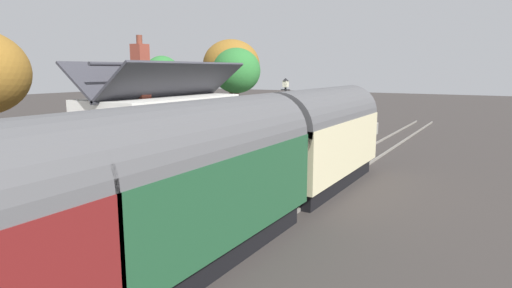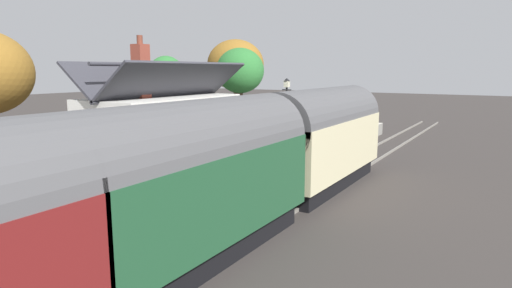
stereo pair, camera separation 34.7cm
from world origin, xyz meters
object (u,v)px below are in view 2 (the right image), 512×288
(bench_by_lamp, at_px, (326,121))
(tree_distant, at_px, (166,82))
(lamp_post_platform, at_px, (287,101))
(planter_by_door, at_px, (90,190))
(tree_behind_building, at_px, (240,71))
(station_building, at_px, (164,127))
(planter_edge_far, at_px, (302,122))
(planter_bench_right, at_px, (43,184))
(tree_far_right, at_px, (235,65))
(bench_near_building, at_px, (270,135))
(train, at_px, (207,174))
(bench_mid_platform, at_px, (305,126))
(station_sign_board, at_px, (137,170))
(planter_under_sign, at_px, (348,125))

(bench_by_lamp, xyz_separation_m, tree_distant, (-5.23, 10.69, 2.84))
(bench_by_lamp, relative_size, lamp_post_platform, 0.37)
(planter_by_door, bearing_deg, tree_behind_building, 18.89)
(station_building, height_order, planter_edge_far, station_building)
(planter_edge_far, bearing_deg, planter_by_door, -175.09)
(planter_bench_right, relative_size, tree_distant, 0.14)
(tree_distant, distance_m, tree_far_right, 7.40)
(station_building, distance_m, lamp_post_platform, 6.25)
(bench_near_building, xyz_separation_m, tree_far_right, (9.87, 9.06, 4.15))
(station_building, bearing_deg, tree_behind_building, 19.34)
(train, distance_m, planter_bench_right, 6.07)
(tree_distant, bearing_deg, planter_by_door, -144.93)
(station_building, relative_size, planter_by_door, 7.40)
(bench_by_lamp, relative_size, planter_by_door, 1.39)
(train, relative_size, tree_far_right, 3.16)
(planter_edge_far, bearing_deg, bench_mid_platform, -149.65)
(station_building, height_order, planter_bench_right, station_building)
(planter_bench_right, height_order, tree_far_right, tree_far_right)
(planter_by_door, bearing_deg, bench_near_building, 1.61)
(planter_edge_far, height_order, planter_bench_right, planter_bench_right)
(planter_bench_right, bearing_deg, train, -78.53)
(station_sign_board, distance_m, tree_behind_building, 20.61)
(planter_by_door, distance_m, tree_distant, 19.09)
(train, relative_size, lamp_post_platform, 6.41)
(bench_near_building, height_order, station_sign_board, station_sign_board)
(tree_behind_building, bearing_deg, bench_by_lamp, -72.84)
(station_building, bearing_deg, tree_far_right, 24.12)
(planter_by_door, distance_m, planter_edge_far, 19.88)
(station_sign_board, bearing_deg, planter_under_sign, 0.74)
(tree_behind_building, bearing_deg, lamp_post_platform, -135.15)
(bench_near_building, distance_m, tree_far_right, 14.03)
(station_building, distance_m, bench_mid_platform, 12.34)
(bench_by_lamp, height_order, lamp_post_platform, lamp_post_platform)
(tree_behind_building, bearing_deg, tree_distant, 126.69)
(train, bearing_deg, planter_under_sign, 8.10)
(planter_edge_far, bearing_deg, planter_under_sign, -89.40)
(tree_distant, bearing_deg, planter_under_sign, -70.77)
(station_sign_board, height_order, tree_distant, tree_distant)
(planter_by_door, bearing_deg, planter_edge_far, 4.91)
(station_building, xyz_separation_m, tree_far_right, (17.20, 7.70, 2.98))
(bench_by_lamp, xyz_separation_m, planter_by_door, (-20.66, -0.14, -0.18))
(planter_edge_far, bearing_deg, tree_behind_building, 102.99)
(bench_near_building, relative_size, planter_bench_right, 1.61)
(bench_near_building, height_order, planter_by_door, bench_near_building)
(planter_edge_far, bearing_deg, train, -161.99)
(bench_by_lamp, distance_m, station_sign_board, 20.62)
(bench_by_lamp, xyz_separation_m, station_sign_board, (-20.49, -2.23, 0.71))
(station_building, xyz_separation_m, planter_by_door, (-5.37, -1.72, -1.35))
(tree_behind_building, bearing_deg, station_sign_board, -155.40)
(station_building, xyz_separation_m, bench_mid_platform, (12.21, -1.32, -1.17))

